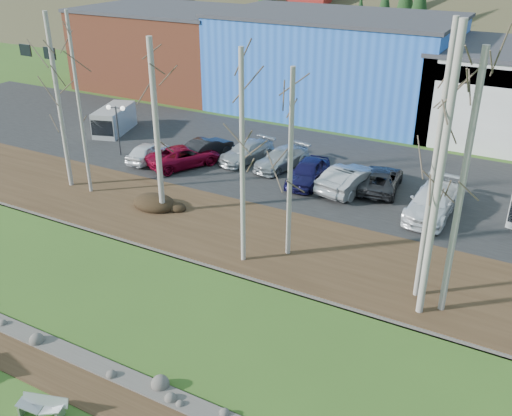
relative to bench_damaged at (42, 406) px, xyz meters
The scene contains 30 objects.
dirt_strip 1.86m from the bench_damaged, 64.12° to the left, with size 80.00×1.80×0.03m, color #382616.
near_bank_rocks 2.78m from the bench_damaged, 73.23° to the left, with size 80.00×0.80×0.50m, color #47423D, non-canonical shape.
river 6.80m from the bench_damaged, 83.27° to the left, with size 80.00×8.00×0.90m, color black, non-canonical shape.
far_bank_rocks 10.87m from the bench_damaged, 85.80° to the left, with size 80.00×0.80×0.46m, color #47423D, non-canonical shape.
far_bank 14.06m from the bench_damaged, 86.76° to the left, with size 80.00×7.00×0.15m, color #382616.
parking_lot 24.55m from the bench_damaged, 88.14° to the left, with size 80.00×14.00×0.14m, color black.
building_brick 45.13m from the bench_damaged, 121.05° to the left, with size 16.32×12.24×7.80m.
building_blue 39.07m from the bench_damaged, 97.69° to the left, with size 20.40×12.24×8.30m.
bench_damaged is the anchor object (origin of this frame).
dirt_mound 15.73m from the bench_damaged, 114.32° to the left, with size 2.70×1.90×0.53m, color black.
birch_0 20.03m from the bench_damaged, 132.29° to the left, with size 0.27×0.27×10.46m.
birch_1 18.85m from the bench_damaged, 128.42° to the left, with size 0.19×0.19×10.65m.
birch_2 15.89m from the bench_damaged, 112.02° to the left, with size 0.31×0.31×9.71m.
birch_3 14.25m from the bench_damaged, 78.88° to the left, with size 0.23×0.23×9.21m.
birch_4 12.70m from the bench_damaged, 85.20° to the left, with size 0.23×0.23×10.15m.
birch_5 16.08m from the bench_damaged, 50.42° to the left, with size 0.29×0.29×11.83m.
birch_6 16.84m from the bench_damaged, 49.71° to the left, with size 0.27×0.27×10.93m.
birch_7 16.66m from the bench_damaged, 54.38° to the left, with size 0.23×0.23×11.74m.
street_lamp 24.48m from the bench_damaged, 124.82° to the left, with size 1.35×0.58×3.61m.
car_0 23.07m from the bench_damaged, 119.69° to the left, with size 1.54×3.84×1.31m, color white.
car_1 23.97m from the bench_damaged, 109.94° to the left, with size 1.49×4.27×1.41m, color black.
car_2 22.21m from the bench_damaged, 112.98° to the left, with size 2.33×5.05×1.40m, color maroon.
car_3 23.93m from the bench_damaged, 103.11° to the left, with size 1.85×4.54×1.32m, color #A4A9AC.
car_4 21.74m from the bench_damaged, 90.23° to the left, with size 1.81×4.51×1.54m, color #161443.
car_5 22.07m from the bench_damaged, 83.66° to the left, with size 1.64×4.70×1.55m, color #A2A3A5.
car_6 23.40m from the bench_damaged, 79.53° to the left, with size 2.22×4.81×1.34m, color #29292B.
car_7 22.43m from the bench_damaged, 69.53° to the left, with size 2.24×5.52×1.60m, color white.
car_8 23.46m from the bench_damaged, 96.66° to the left, with size 1.85×4.54×1.32m, color #A4A9AC.
car_9 22.12m from the bench_damaged, 82.47° to the left, with size 1.64×4.70×1.55m, color #A2A3A5.
van_grey 29.58m from the bench_damaged, 126.78° to the left, with size 3.12×4.83×1.96m.
Camera 1 is at (12.19, -8.50, 14.55)m, focal length 40.00 mm.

